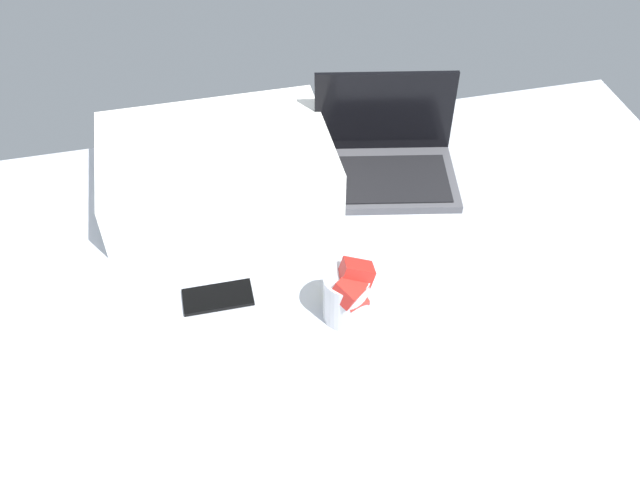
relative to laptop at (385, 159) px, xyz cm
name	(u,v)px	position (x,y,z in cm)	size (l,w,h in cm)	color
bed_mattress	(358,356)	(-17.99, -43.87, -13.41)	(180.00, 140.00, 18.00)	#B7BCC6
laptop	(385,159)	(0.00, 0.00, 0.00)	(36.91, 29.10, 23.00)	#4C4C51
snack_cup	(347,294)	(-19.81, -40.02, 1.80)	(9.64, 12.17, 14.78)	silver
cell_phone	(218,297)	(-43.93, -30.12, -4.01)	(6.80, 14.00, 0.80)	black
pillow	(217,165)	(-39.28, 4.13, 2.09)	(52.00, 36.00, 13.00)	white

